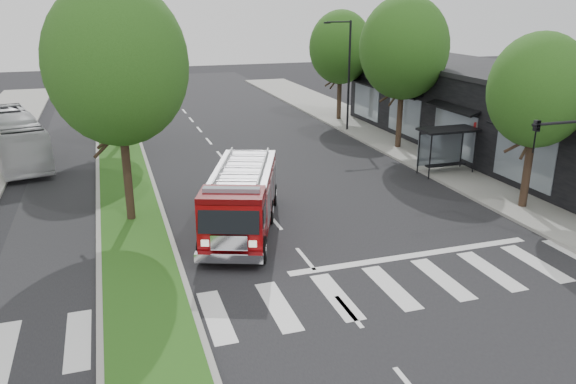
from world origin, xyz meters
TOP-DOWN VIEW (x-y plane):
  - ground at (0.00, 0.00)m, footprint 140.00×140.00m
  - sidewalk_right at (12.50, 10.00)m, footprint 5.00×80.00m
  - median at (-6.00, 18.00)m, footprint 3.00×50.00m
  - storefront_row at (17.00, 10.00)m, footprint 8.00×30.00m
  - bus_shelter at (11.20, 8.15)m, footprint 3.20×1.60m
  - tree_right_near at (11.50, 2.00)m, footprint 4.40×4.40m
  - tree_right_mid at (11.50, 14.00)m, footprint 5.60×5.60m
  - tree_right_far at (11.50, 24.00)m, footprint 5.00×5.00m
  - tree_median_near at (-6.00, 6.00)m, footprint 5.80×5.80m
  - tree_median_far at (-6.00, 20.00)m, footprint 5.60×5.60m
  - streetlight_right_far at (10.35, 20.00)m, footprint 2.11×0.20m
  - fire_engine at (-1.57, 3.54)m, footprint 5.09×8.48m
  - city_bus at (-12.00, 18.31)m, footprint 4.93×10.87m

SIDE VIEW (x-z plane):
  - ground at x=0.00m, z-range 0.00..0.00m
  - sidewalk_right at x=12.50m, z-range 0.00..0.15m
  - median at x=-6.00m, z-range 0.00..0.16m
  - fire_engine at x=-1.57m, z-range -0.06..2.77m
  - city_bus at x=-12.00m, z-range 0.00..2.95m
  - bus_shelter at x=11.20m, z-range 0.73..3.34m
  - storefront_row at x=17.00m, z-range 0.00..5.00m
  - streetlight_right_far at x=10.35m, z-range 0.48..8.48m
  - tree_right_near at x=11.50m, z-range 1.48..9.53m
  - tree_right_far at x=11.50m, z-range 1.47..10.20m
  - tree_right_mid at x=11.50m, z-range 1.63..11.35m
  - tree_median_far at x=-6.00m, z-range 1.63..11.35m
  - tree_median_near at x=-6.00m, z-range 1.73..11.89m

